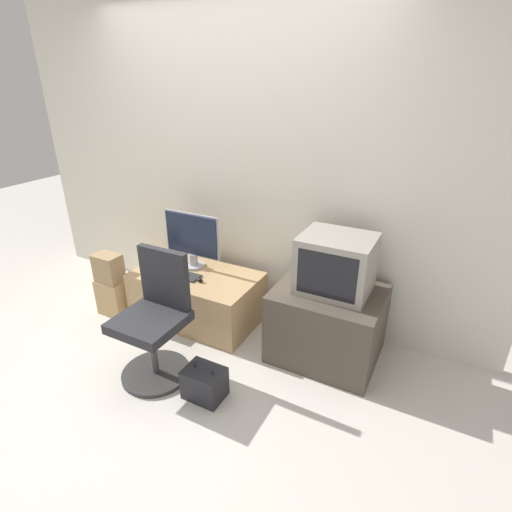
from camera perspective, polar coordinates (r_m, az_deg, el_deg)
ground_plane at (r=3.00m, az=-15.94°, el=-17.56°), size 12.00×12.00×0.00m
wall_back at (r=3.37m, az=-2.93°, el=13.15°), size 4.40×0.05×2.60m
desk at (r=3.51m, az=-8.39°, el=-5.67°), size 1.06×0.61×0.43m
side_stand at (r=3.05m, az=10.12°, el=-9.42°), size 0.76×0.64×0.56m
main_monitor at (r=3.44m, az=-9.12°, el=2.39°), size 0.54×0.19×0.49m
keyboard at (r=3.40m, az=-10.63°, el=-2.65°), size 0.33×0.14×0.01m
mouse at (r=3.26m, az=-8.00°, el=-3.46°), size 0.05×0.04×0.04m
crt_tv at (r=2.83m, az=11.34°, el=-1.13°), size 0.50×0.42×0.41m
office_chair at (r=2.86m, az=-14.25°, el=-9.22°), size 0.48×0.48×0.91m
cardboard_box_lower at (r=3.78m, az=-19.70°, el=-5.55°), size 0.27×0.17×0.32m
cardboard_box_upper at (r=3.65m, az=-20.33°, el=-1.65°), size 0.23×0.16×0.25m
handbag at (r=2.78m, az=-7.37°, el=-17.51°), size 0.26×0.20×0.31m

